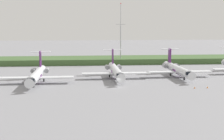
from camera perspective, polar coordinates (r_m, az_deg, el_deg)
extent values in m
plane|color=gray|center=(126.05, -0.65, -0.40)|extent=(500.00, 500.00, 0.00)
cube|color=#426033|center=(156.83, -1.60, 1.70)|extent=(320.00, 20.00, 2.54)
cylinder|color=silver|center=(105.76, -12.79, -0.87)|extent=(2.70, 24.00, 2.70)
cone|color=silver|center=(92.56, -13.84, -2.13)|extent=(2.70, 3.00, 2.70)
cone|color=silver|center=(119.51, -11.94, 0.15)|extent=(2.30, 4.00, 2.29)
cube|color=black|center=(94.34, -13.69, -1.65)|extent=(2.02, 1.80, 0.90)
cylinder|color=#591E66|center=(105.78, -12.78, -0.95)|extent=(2.76, 3.60, 2.76)
cube|color=silver|center=(105.80, -16.02, -1.31)|extent=(11.00, 3.20, 0.36)
cube|color=silver|center=(104.26, -9.63, -1.24)|extent=(11.00, 3.20, 0.36)
cube|color=#591E66|center=(116.09, -12.16, 1.89)|extent=(0.36, 3.20, 5.20)
cube|color=silver|center=(116.17, -12.18, 3.08)|extent=(6.80, 1.80, 0.24)
cylinder|color=gray|center=(115.05, -13.32, -0.08)|extent=(1.50, 3.40, 1.50)
cylinder|color=gray|center=(114.52, -11.09, -0.05)|extent=(1.50, 3.40, 1.50)
cylinder|color=gray|center=(98.72, -13.31, -2.35)|extent=(0.20, 0.20, 0.65)
cylinder|color=black|center=(98.81, -13.30, -2.67)|extent=(0.30, 0.90, 0.90)
cylinder|color=black|center=(108.68, -13.59, -1.73)|extent=(0.35, 0.90, 0.90)
cylinder|color=black|center=(108.20, -11.60, -1.71)|extent=(0.35, 0.90, 0.90)
cylinder|color=silver|center=(112.06, 0.65, -0.18)|extent=(2.70, 24.00, 2.70)
cone|color=silver|center=(98.79, 1.47, -1.28)|extent=(2.70, 3.00, 2.70)
cone|color=silver|center=(125.86, -0.02, 0.71)|extent=(2.29, 4.00, 2.29)
cube|color=black|center=(100.58, 1.34, -0.84)|extent=(2.03, 1.80, 0.90)
cylinder|color=#591E66|center=(112.08, 0.65, -0.26)|extent=(2.76, 3.60, 2.76)
cube|color=silver|center=(110.69, -2.34, -0.61)|extent=(11.00, 3.20, 0.36)
cube|color=silver|center=(111.93, 3.71, -0.52)|extent=(11.00, 3.20, 0.36)
cube|color=#591E66|center=(122.46, 0.11, 2.37)|extent=(0.36, 3.20, 5.20)
cube|color=silver|center=(122.54, 0.09, 3.50)|extent=(6.80, 1.80, 0.24)
cylinder|color=gray|center=(120.90, -0.87, 0.51)|extent=(1.50, 3.40, 1.50)
cylinder|color=gray|center=(121.34, 1.25, 0.53)|extent=(1.50, 3.40, 1.50)
cylinder|color=gray|center=(104.97, 1.07, -1.54)|extent=(0.20, 0.20, 0.65)
cylinder|color=black|center=(105.06, 1.07, -1.83)|extent=(0.30, 0.90, 0.90)
cylinder|color=black|center=(114.53, -0.43, -1.02)|extent=(0.35, 0.90, 0.90)
cylinder|color=black|center=(114.92, 1.46, -0.99)|extent=(0.35, 0.90, 0.90)
cylinder|color=silver|center=(117.83, 11.20, 0.07)|extent=(2.70, 24.00, 2.70)
cone|color=silver|center=(105.11, 13.28, -0.93)|extent=(2.70, 3.00, 2.70)
cone|color=silver|center=(131.20, 9.46, 0.90)|extent=(2.30, 4.00, 2.29)
cube|color=black|center=(106.82, 12.97, -0.53)|extent=(2.02, 1.80, 0.90)
cylinder|color=#591E66|center=(117.85, 11.19, -0.01)|extent=(2.76, 3.60, 2.76)
cube|color=silver|center=(115.41, 8.52, -0.34)|extent=(11.00, 3.20, 0.36)
cube|color=silver|center=(118.80, 14.06, -0.25)|extent=(11.00, 3.20, 0.36)
cube|color=#591E66|center=(127.90, 9.84, 2.49)|extent=(0.36, 3.20, 5.20)
cube|color=silver|center=(127.99, 9.83, 3.57)|extent=(6.80, 1.80, 0.24)
cylinder|color=gray|center=(126.00, 9.03, 0.71)|extent=(1.50, 3.40, 1.50)
cylinder|color=gray|center=(127.19, 10.99, 0.73)|extent=(1.50, 3.40, 1.50)
cylinder|color=gray|center=(111.01, 12.27, -1.20)|extent=(0.20, 0.20, 0.65)
cylinder|color=black|center=(111.10, 12.26, -1.48)|extent=(0.30, 0.90, 0.90)
cylinder|color=black|center=(119.88, 9.97, -0.74)|extent=(0.35, 0.90, 0.90)
cylinder|color=black|center=(120.94, 11.71, -0.71)|extent=(0.35, 0.90, 0.90)
cylinder|color=#B2B2B7|center=(153.13, 1.48, 4.38)|extent=(0.50, 0.50, 17.62)
cylinder|color=#B2B2B7|center=(152.90, 1.50, 9.46)|extent=(0.28, 0.28, 9.49)
cube|color=#B2B2B7|center=(152.84, 1.49, 7.83)|extent=(4.40, 0.20, 0.20)
sphere|color=red|center=(153.12, 1.50, 11.33)|extent=(0.50, 0.50, 0.50)
cone|color=orange|center=(97.63, 13.98, -2.92)|extent=(0.44, 0.44, 0.55)
cone|color=orange|center=(99.01, 16.01, -2.85)|extent=(0.44, 0.44, 0.55)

